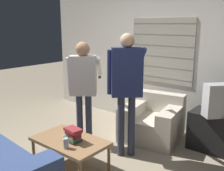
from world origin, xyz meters
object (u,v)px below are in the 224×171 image
(armchair_beige, at_px, (153,121))
(soda_can, at_px, (66,143))
(person_left_standing, at_px, (83,81))
(person_right_standing, at_px, (127,80))
(spare_remote, at_px, (68,134))
(coffee_table, at_px, (70,142))
(book_stack, at_px, (73,135))

(armchair_beige, relative_size, soda_can, 7.96)
(person_left_standing, bearing_deg, person_right_standing, -30.16)
(person_left_standing, distance_m, soda_can, 1.13)
(person_right_standing, relative_size, spare_remote, 12.88)
(coffee_table, relative_size, book_stack, 4.00)
(coffee_table, xyz_separation_m, person_right_standing, (0.34, 0.75, 0.73))
(person_right_standing, bearing_deg, person_left_standing, 144.61)
(coffee_table, bearing_deg, soda_can, -52.85)
(coffee_table, bearing_deg, armchair_beige, 77.03)
(armchair_beige, distance_m, coffee_table, 1.53)
(armchair_beige, xyz_separation_m, spare_remote, (-0.48, -1.40, 0.12))
(person_left_standing, distance_m, spare_remote, 0.85)
(person_right_standing, height_order, soda_can, person_right_standing)
(coffee_table, distance_m, soda_can, 0.26)
(spare_remote, bearing_deg, coffee_table, -40.49)
(coffee_table, bearing_deg, book_stack, -4.81)
(spare_remote, bearing_deg, person_right_standing, 47.11)
(soda_can, bearing_deg, person_right_standing, 77.82)
(book_stack, relative_size, soda_can, 1.91)
(person_left_standing, bearing_deg, armchair_beige, 11.26)
(person_right_standing, bearing_deg, coffee_table, -157.52)
(person_right_standing, height_order, spare_remote, person_right_standing)
(person_left_standing, xyz_separation_m, soda_can, (0.53, -0.84, -0.54))
(spare_remote, bearing_deg, armchair_beige, 64.48)
(armchair_beige, height_order, spare_remote, armchair_beige)
(person_left_standing, bearing_deg, spare_remote, -103.32)
(coffee_table, relative_size, soda_can, 7.64)
(person_right_standing, relative_size, book_stack, 7.15)
(coffee_table, height_order, book_stack, book_stack)
(soda_can, xyz_separation_m, spare_remote, (-0.28, 0.28, -0.05))
(spare_remote, bearing_deg, soda_can, -51.54)
(armchair_beige, height_order, coffee_table, armchair_beige)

